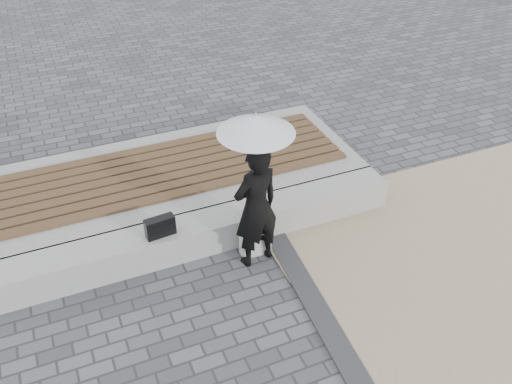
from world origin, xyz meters
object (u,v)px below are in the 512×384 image
handbag (160,227)px  canvas_tote (255,240)px  woman (256,207)px  parasol (256,124)px  seating_ledge (203,232)px

handbag → canvas_tote: (1.06, -0.30, -0.33)m
woman → canvas_tote: woman is taller
woman → handbag: woman is taller
parasol → seating_ledge: bearing=135.2°
woman → parasol: parasol is taller
woman → parasol: size_ratio=1.51×
seating_ledge → canvas_tote: bearing=-35.4°
seating_ledge → woman: woman is taller
seating_ledge → parasol: (0.50, -0.49, 1.65)m
woman → seating_ledge: bearing=-56.7°
parasol → canvas_tote: size_ratio=2.72×
seating_ledge → woman: (0.50, -0.49, 0.59)m
seating_ledge → parasol: size_ratio=4.77×
seating_ledge → canvas_tote: (0.53, -0.38, -0.01)m
woman → handbag: size_ratio=4.57×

